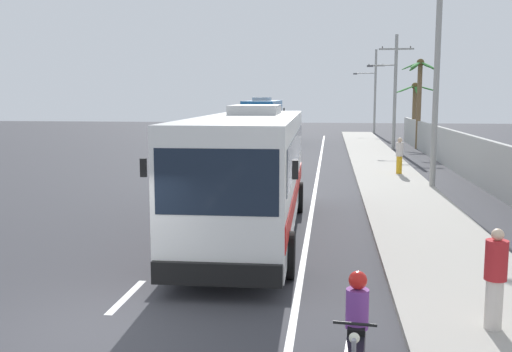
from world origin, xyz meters
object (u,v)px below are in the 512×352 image
Objects in this scene: palm_second at (420,89)px; coach_bus_far_lane at (264,120)px; palm_nearest at (414,101)px; motorcycle_beside_bus at (356,338)px; pedestrian_midwalk at (399,155)px; pedestrian_near_kerb at (495,277)px; utility_pole_mid at (437,69)px; utility_pole_far at (394,88)px; utility_pole_distant at (374,89)px; coach_bus_foreground at (251,168)px.

coach_bus_far_lane is at bearing 163.82° from palm_second.
motorcycle_beside_bus is at bearing -98.80° from palm_nearest.
pedestrian_midwalk reaches higher than motorcycle_beside_bus.
utility_pole_mid is at bearing 96.88° from pedestrian_near_kerb.
utility_pole_far reaches higher than palm_nearest.
pedestrian_near_kerb is at bearing -93.20° from utility_pole_far.
coach_bus_far_lane is at bearing 112.99° from utility_pole_mid.
palm_nearest is 0.75× the size of palm_second.
motorcycle_beside_bus is 2.97m from pedestrian_near_kerb.
pedestrian_midwalk is 5.70m from utility_pole_mid.
utility_pole_far is (0.31, 19.40, -0.50)m from utility_pole_mid.
utility_pole_far reaches higher than pedestrian_midwalk.
pedestrian_midwalk is 0.21× the size of utility_pole_far.
palm_nearest reaches higher than motorcycle_beside_bus.
utility_pole_mid is (1.66, 15.76, 4.05)m from pedestrian_near_kerb.
motorcycle_beside_bus is 0.20× the size of utility_pole_mid.
motorcycle_beside_bus is 0.29× the size of palm_second.
pedestrian_near_kerb is (8.30, -39.23, -1.00)m from coach_bus_far_lane.
utility_pole_distant is at bearing 90.13° from utility_pole_far.
utility_pole_far is at bearing 99.69° from pedestrian_near_kerb.
coach_bus_far_lane is at bearing 95.89° from coach_bus_foreground.
coach_bus_foreground is 8.96m from motorcycle_beside_bus.
palm_nearest is (3.99, 38.86, 2.57)m from pedestrian_near_kerb.
coach_bus_far_lane is at bearing 114.83° from pedestrian_near_kerb.
utility_pole_distant is at bearing 81.85° from coach_bus_foreground.
palm_second is at bearing 80.61° from motorcycle_beside_bus.
palm_nearest is at bearing 97.03° from pedestrian_near_kerb.
pedestrian_near_kerb is 0.20× the size of utility_pole_far.
utility_pole_distant is 18.97m from palm_second.
palm_nearest reaches higher than coach_bus_far_lane.
motorcycle_beside_bus is 41.28m from palm_nearest.
utility_pole_mid is at bearing -67.01° from coach_bus_far_lane.
utility_pole_far is (1.97, 35.16, 3.55)m from pedestrian_near_kerb.
palm_nearest is (8.93, 32.22, 1.67)m from coach_bus_foreground.
palm_nearest is 3.31m from palm_second.
palm_second reaches higher than motorcycle_beside_bus.
utility_pole_far is (1.25, 15.44, 3.49)m from pedestrian_midwalk.
motorcycle_beside_bus is at bearing -94.29° from utility_pole_distant.
coach_bus_far_lane is 1.29× the size of utility_pole_distant.
palm_second is at bearing 15.47° from utility_pole_far.
coach_bus_far_lane is 2.28× the size of palm_nearest.
utility_pole_mid is at bearing -90.39° from utility_pole_distant.
utility_pole_distant reaches higher than palm_second.
pedestrian_near_kerb is 19.73m from pedestrian_midwalk.
utility_pole_far reaches higher than coach_bus_far_lane.
motorcycle_beside_bus is at bearing -128.82° from pedestrian_near_kerb.
utility_pole_mid is at bearing -90.91° from utility_pole_far.
motorcycle_beside_bus is (5.99, -41.05, -1.38)m from coach_bus_far_lane.
palm_second is (2.23, 19.93, -0.55)m from utility_pole_mid.
motorcycle_beside_bus is 18.56m from utility_pole_mid.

